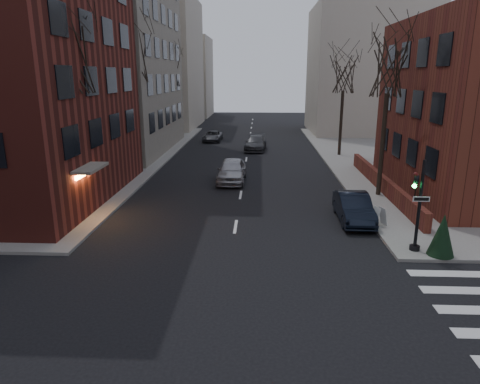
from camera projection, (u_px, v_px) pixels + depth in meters
name	position (u px, v px, depth m)	size (l,w,h in m)	color
building_left_tan	(68.00, 3.00, 40.15)	(18.00, 18.00, 28.00)	gray
low_wall_right	(382.00, 183.00, 28.12)	(0.35, 16.00, 1.00)	maroon
building_distant_la	(148.00, 64.00, 61.61)	(14.00, 16.00, 18.00)	#B3A797
building_distant_ra	(366.00, 71.00, 55.77)	(14.00, 14.00, 16.00)	#B3A797
building_distant_lb	(183.00, 77.00, 78.43)	(10.00, 12.00, 14.00)	#B3A797
traffic_signal	(417.00, 212.00, 18.21)	(0.76, 0.44, 4.00)	black
tree_left_a	(67.00, 56.00, 22.01)	(4.18, 4.18, 10.26)	#2D231C
tree_left_b	(133.00, 56.00, 33.44)	(4.40, 4.40, 10.80)	#2D231C
tree_left_c	(170.00, 70.00, 47.16)	(3.96, 3.96, 9.72)	#2D231C
tree_right_a	(389.00, 66.00, 25.21)	(3.96, 3.96, 9.72)	#2D231C
tree_right_b	(344.00, 74.00, 38.81)	(3.74, 3.74, 9.18)	#2D231C
streetlamp_near	(130.00, 122.00, 30.81)	(0.36, 0.36, 6.28)	black
streetlamp_far	(180.00, 104.00, 50.07)	(0.36, 0.36, 6.28)	black
parked_sedan	(354.00, 208.00, 22.62)	(1.57, 4.51, 1.49)	black
car_lane_silver	(232.00, 170.00, 30.95)	(1.97, 4.90, 1.67)	#A8A7AD
car_lane_gray	(256.00, 143.00, 43.91)	(2.04, 5.01, 1.45)	#39393D
car_lane_far	(213.00, 136.00, 49.79)	(1.95, 4.23, 1.18)	#45454A
sandwich_board	(379.00, 216.00, 21.67)	(0.42, 0.58, 0.94)	silver
evergreen_shrub	(442.00, 235.00, 17.92)	(1.09, 1.09, 1.82)	black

